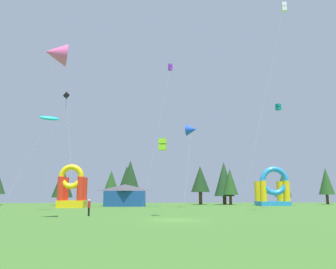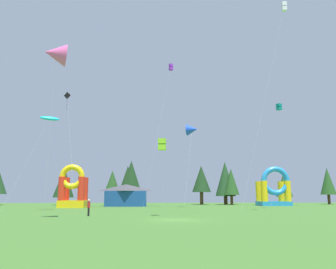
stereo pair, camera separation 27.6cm
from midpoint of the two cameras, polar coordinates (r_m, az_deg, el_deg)
name	(u,v)px [view 2 (the right image)]	position (r m, az deg, el deg)	size (l,w,h in m)	color
ground_plane	(175,220)	(30.07, 1.41, -13.92)	(120.00, 120.00, 0.00)	#3D6B28
kite_black_diamond	(68,97)	(62.97, -16.10, 5.92)	(3.80, 6.37, 19.54)	black
kite_blue_delta	(192,130)	(57.27, 4.13, 0.82)	(3.15, 6.48, 13.69)	blue
kite_purple_box	(171,68)	(59.31, 0.60, 10.95)	(4.79, 2.28, 23.84)	purple
kite_pink_delta	(55,54)	(33.71, -17.85, 12.55)	(2.51, 4.01, 15.78)	#EA599E
kite_white_box	(284,8)	(50.00, 18.76, 19.21)	(6.71, 1.26, 26.73)	white
kite_cyan_parafoil	(50,118)	(49.26, -18.78, 2.52)	(6.24, 2.57, 12.72)	#19B7CC
kite_lime_box	(162,144)	(34.64, -0.75, -1.65)	(0.85, 1.63, 7.65)	#8CD826
kite_teal_box	(279,107)	(55.49, 17.97, 4.31)	(1.56, 3.03, 15.75)	#0C7F7A
person_left_edge	(89,206)	(36.30, -12.73, -11.44)	(0.40, 0.40, 1.65)	black
inflatable_blue_arch	(274,191)	(69.24, 17.22, -8.83)	(5.67, 4.42, 7.33)	#268CD8
inflatable_red_slide	(73,191)	(59.02, -15.29, -9.00)	(4.22, 4.04, 6.92)	yellow
festival_tent	(126,195)	(63.53, -6.82, -9.93)	(7.32, 3.52, 3.91)	#19478C
tree_row_2	(64,183)	(74.78, -16.69, -7.62)	(4.23, 4.23, 7.55)	#4C331E
tree_row_3	(112,182)	(76.28, -9.07, -7.75)	(3.39, 3.39, 7.23)	#4C331E
tree_row_4	(128,180)	(70.73, -6.57, -7.40)	(3.55, 3.55, 7.82)	#4C331E
tree_row_5	(131,177)	(70.80, -5.98, -6.92)	(4.16, 4.16, 8.91)	#4C331E
tree_row_6	(201,179)	(74.84, 5.62, -7.33)	(4.00, 4.00, 8.21)	#4C331E
tree_row_7	(225,179)	(75.64, 9.52, -7.25)	(4.30, 4.30, 9.06)	#4C331E
tree_row_8	(231,182)	(74.15, 10.48, -7.68)	(3.23, 3.23, 7.48)	#4C331E
tree_row_9	(284,185)	(75.24, 18.70, -7.90)	(3.33, 3.33, 6.44)	#4C331E
tree_row_10	(328,181)	(83.84, 24.92, -7.01)	(3.31, 3.31, 7.89)	#4C331E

